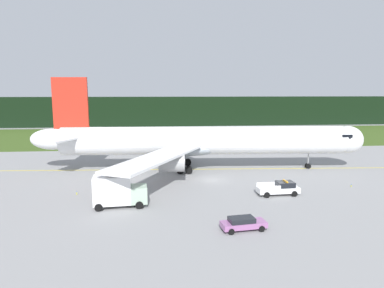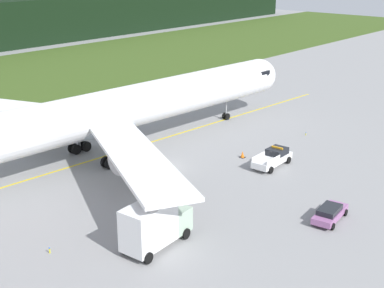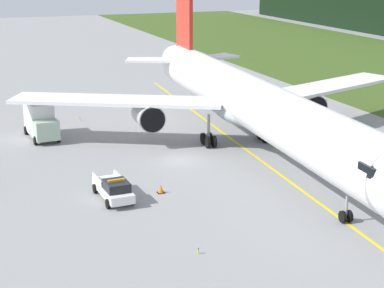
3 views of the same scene
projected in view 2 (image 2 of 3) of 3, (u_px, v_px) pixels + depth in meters
ground at (166, 167)px, 58.48m from camera, size 320.00×320.00×0.00m
taxiway_centerline_main at (120, 152)px, 63.07m from camera, size 77.87×5.16×0.01m
airliner at (113, 111)px, 60.88m from camera, size 57.86×45.22×15.88m
ops_pickup_truck at (273, 158)px, 58.59m from camera, size 5.58×2.41×1.94m
catering_truck at (154, 224)px, 41.88m from camera, size 6.40×3.11×3.96m
staff_car at (330, 213)px, 46.52m from camera, size 4.65×2.38×1.30m
apron_cone at (243, 154)px, 61.14m from camera, size 0.59×0.59×0.74m
taxiway_edge_light_east at (306, 134)px, 68.70m from camera, size 0.12×0.12×0.42m
taxiway_edge_light_west at (50, 250)px, 41.50m from camera, size 0.12×0.12×0.50m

